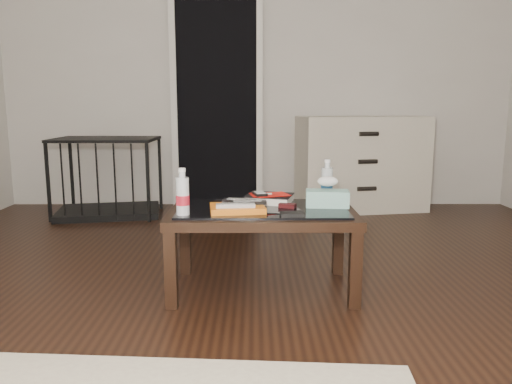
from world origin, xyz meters
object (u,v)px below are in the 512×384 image
coffee_table (262,219)px  textbook (270,198)px  dresser (361,164)px  pet_crate (108,190)px  water_bottle_left (183,191)px  water_bottle_right (327,180)px  tissue_box (327,198)px

coffee_table → textbook: size_ratio=4.00×
coffee_table → dresser: (0.98, 2.11, 0.05)m
pet_crate → water_bottle_left: bearing=-74.9°
water_bottle_left → water_bottle_right: same height
dresser → textbook: (-0.94, -1.97, 0.03)m
textbook → tissue_box: tissue_box is taller
dresser → water_bottle_right: size_ratio=5.32×
dresser → water_bottle_left: 2.67m
water_bottle_left → tissue_box: (0.76, 0.20, -0.07)m
coffee_table → textbook: bearing=73.7°
water_bottle_left → water_bottle_right: size_ratio=1.00×
dresser → water_bottle_right: bearing=-117.3°
pet_crate → water_bottle_right: pet_crate is taller
water_bottle_left → pet_crate: bearing=115.7°
coffee_table → water_bottle_right: water_bottle_right is taller
coffee_table → water_bottle_left: (-0.41, -0.17, 0.18)m
textbook → water_bottle_right: 0.36m
water_bottle_right → tissue_box: 0.21m
water_bottle_right → dresser: bearing=72.3°
water_bottle_left → water_bottle_right: bearing=26.4°
coffee_table → tissue_box: size_ratio=4.35×
dresser → water_bottle_right: dresser is taller
pet_crate → water_bottle_left: (0.99, -2.05, 0.35)m
coffee_table → water_bottle_right: bearing=30.2°
tissue_box → textbook: bearing=164.3°
pet_crate → tissue_box: size_ratio=4.32×
coffee_table → dresser: size_ratio=0.79×
pet_crate → water_bottle_right: 2.45m
water_bottle_right → tissue_box: (-0.02, -0.19, -0.07)m
dresser → pet_crate: dresser is taller
textbook → dresser: bearing=79.2°
coffee_table → tissue_box: tissue_box is taller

